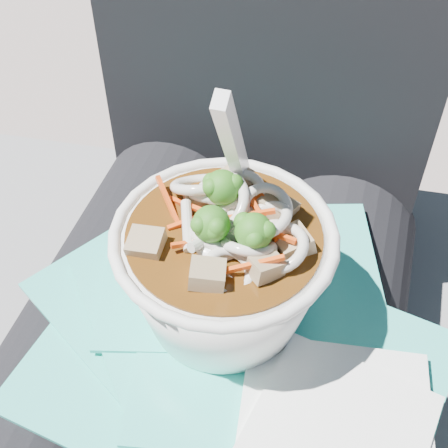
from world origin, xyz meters
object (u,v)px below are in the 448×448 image
(lap, at_px, (195,383))
(plastic_bag, at_px, (211,321))
(person_body, at_px, (222,287))
(udon_bowl, at_px, (225,263))
(stone_ledge, at_px, (234,394))

(lap, xyz_separation_m, plastic_bag, (0.01, 0.01, 0.09))
(person_body, height_order, udon_bowl, person_body)
(stone_ledge, relative_size, plastic_bag, 2.65)
(person_body, distance_m, udon_bowl, 0.15)
(lap, bearing_deg, plastic_bag, 41.21)
(lap, bearing_deg, person_body, 90.00)
(lap, height_order, plastic_bag, plastic_bag)
(stone_ledge, bearing_deg, lap, -90.00)
(plastic_bag, bearing_deg, lap, -138.79)
(stone_ledge, xyz_separation_m, lap, (0.00, -0.15, 0.29))
(stone_ledge, xyz_separation_m, person_body, (0.00, -0.06, 0.32))
(lap, bearing_deg, udon_bowl, 43.02)
(stone_ledge, height_order, person_body, person_body)
(person_body, bearing_deg, stone_ledge, 90.00)
(lap, relative_size, plastic_bag, 1.27)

